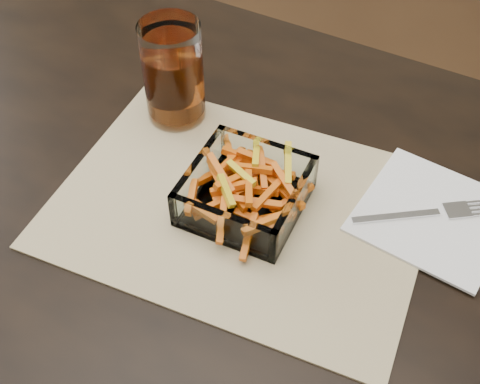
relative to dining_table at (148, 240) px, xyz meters
The scene contains 6 objects.
dining_table is the anchor object (origin of this frame).
placemat 0.16m from the dining_table, 22.73° to the left, with size 0.45×0.33×0.00m, color tan.
glass_bowl 0.18m from the dining_table, 23.21° to the left, with size 0.15×0.15×0.05m.
tumbler 0.23m from the dining_table, 105.92° to the left, with size 0.08×0.08×0.14m.
napkin 0.38m from the dining_table, 24.08° to the left, with size 0.17×0.17×0.00m, color white.
fork 0.37m from the dining_table, 24.00° to the left, with size 0.16×0.12×0.00m.
Camera 1 is at (0.35, -0.38, 1.32)m, focal length 45.00 mm.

